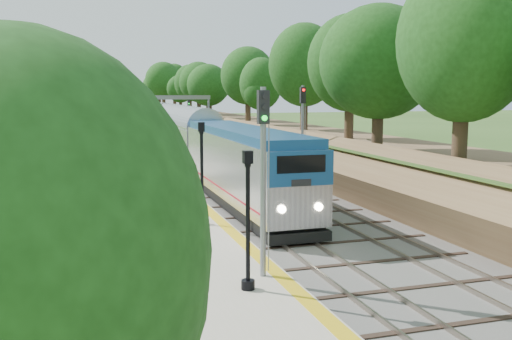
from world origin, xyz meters
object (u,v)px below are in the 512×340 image
object	(u,v)px
station_building	(2,128)
signal_farside	(302,124)
lamppost_mid	(248,228)
lamppost_far	(202,179)
signal_platform	(263,162)
train	(155,128)
signal_gantry	(176,107)

from	to	relation	value
station_building	signal_farside	xyz separation A→B (m)	(20.20, -6.75, 0.26)
lamppost_mid	lamppost_far	size ratio (longest dim) A/B	0.92
lamppost_mid	signal_platform	world-z (taller)	signal_platform
train	lamppost_mid	xyz separation A→B (m)	(-3.76, -53.10, 0.12)
signal_gantry	signal_platform	world-z (taller)	signal_platform
signal_gantry	train	xyz separation A→B (m)	(-2.47, 0.94, -2.58)
lamppost_mid	lamppost_far	world-z (taller)	lamppost_far
lamppost_far	signal_farside	distance (m)	14.78
lamppost_mid	station_building	bearing A→B (deg)	110.64
signal_gantry	lamppost_mid	distance (m)	52.59
signal_farside	signal_gantry	bearing A→B (deg)	96.70
lamppost_far	signal_platform	distance (m)	8.31
station_building	signal_gantry	bearing A→B (deg)	56.62
lamppost_far	signal_farside	world-z (taller)	signal_farside
lamppost_far	train	bearing A→B (deg)	85.70
lamppost_far	station_building	bearing A→B (deg)	120.83
signal_platform	lamppost_far	bearing A→B (deg)	92.82
signal_gantry	train	world-z (taller)	signal_gantry
lamppost_far	signal_platform	xyz separation A→B (m)	(0.40, -8.11, 1.77)
signal_gantry	signal_platform	distance (m)	51.31
signal_platform	train	bearing A→B (deg)	86.81
signal_farside	station_building	bearing A→B (deg)	161.52
lamppost_mid	signal_platform	size ratio (longest dim) A/B	0.69
signal_gantry	lamppost_mid	bearing A→B (deg)	-96.82
station_building	signal_gantry	world-z (taller)	station_building
lamppost_mid	signal_platform	distance (m)	2.41
station_building	signal_farside	bearing A→B (deg)	-18.48
train	lamppost_mid	world-z (taller)	lamppost_mid
train	lamppost_mid	bearing A→B (deg)	-94.06
signal_farside	lamppost_mid	bearing A→B (deg)	-116.01
signal_gantry	lamppost_mid	size ratio (longest dim) A/B	1.90
signal_platform	signal_farside	bearing A→B (deg)	64.74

